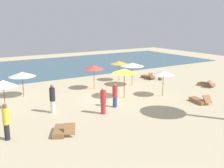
{
  "coord_description": "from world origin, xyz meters",
  "views": [
    {
      "loc": [
        -11.16,
        -16.92,
        5.95
      ],
      "look_at": [
        -0.07,
        0.48,
        1.1
      ],
      "focal_mm": 43.55,
      "sensor_mm": 36.0,
      "label": 1
    }
  ],
  "objects_px": {
    "lounger_2": "(199,101)",
    "person_2": "(6,121)",
    "umbrella_5": "(94,67)",
    "lounger_1": "(207,84)",
    "dog": "(160,79)",
    "umbrella_1": "(22,74)",
    "person_0": "(103,101)",
    "umbrella_4": "(124,71)",
    "umbrella_0": "(119,63)",
    "person_1": "(115,95)",
    "umbrella_3": "(163,73)",
    "lounger_3": "(61,131)",
    "umbrella_7": "(3,83)",
    "umbrella_6": "(132,64)",
    "person_3": "(52,99)",
    "lounger_0": "(148,77)"
  },
  "relations": [
    {
      "from": "lounger_2",
      "to": "person_2",
      "type": "height_order",
      "value": "person_2"
    },
    {
      "from": "lounger_2",
      "to": "umbrella_5",
      "type": "bearing_deg",
      "value": 120.02
    },
    {
      "from": "lounger_1",
      "to": "dog",
      "type": "relative_size",
      "value": 2.87
    },
    {
      "from": "umbrella_1",
      "to": "person_0",
      "type": "distance_m",
      "value": 7.75
    },
    {
      "from": "umbrella_4",
      "to": "umbrella_0",
      "type": "bearing_deg",
      "value": 59.81
    },
    {
      "from": "person_1",
      "to": "umbrella_3",
      "type": "bearing_deg",
      "value": 4.1
    },
    {
      "from": "umbrella_1",
      "to": "lounger_3",
      "type": "xyz_separation_m",
      "value": [
        -0.31,
        -8.5,
        -1.65
      ]
    },
    {
      "from": "umbrella_7",
      "to": "person_1",
      "type": "xyz_separation_m",
      "value": [
        6.68,
        -3.23,
        -1.07
      ]
    },
    {
      "from": "umbrella_1",
      "to": "umbrella_0",
      "type": "bearing_deg",
      "value": 4.71
    },
    {
      "from": "umbrella_7",
      "to": "lounger_1",
      "type": "height_order",
      "value": "umbrella_7"
    },
    {
      "from": "person_1",
      "to": "person_2",
      "type": "distance_m",
      "value": 7.72
    },
    {
      "from": "umbrella_1",
      "to": "umbrella_7",
      "type": "height_order",
      "value": "umbrella_7"
    },
    {
      "from": "umbrella_0",
      "to": "umbrella_4",
      "type": "relative_size",
      "value": 0.87
    },
    {
      "from": "umbrella_5",
      "to": "person_1",
      "type": "bearing_deg",
      "value": -103.35
    },
    {
      "from": "dog",
      "to": "umbrella_6",
      "type": "bearing_deg",
      "value": -174.68
    },
    {
      "from": "umbrella_4",
      "to": "lounger_3",
      "type": "distance_m",
      "value": 8.17
    },
    {
      "from": "umbrella_7",
      "to": "lounger_1",
      "type": "xyz_separation_m",
      "value": [
        17.24,
        -2.6,
        -1.74
      ]
    },
    {
      "from": "umbrella_7",
      "to": "person_3",
      "type": "distance_m",
      "value": 3.43
    },
    {
      "from": "umbrella_5",
      "to": "person_3",
      "type": "xyz_separation_m",
      "value": [
        -5.37,
        -4.13,
        -1.01
      ]
    },
    {
      "from": "umbrella_4",
      "to": "dog",
      "type": "distance_m",
      "value": 7.83
    },
    {
      "from": "dog",
      "to": "lounger_3",
      "type": "bearing_deg",
      "value": -152.21
    },
    {
      "from": "lounger_3",
      "to": "person_1",
      "type": "xyz_separation_m",
      "value": [
        5.0,
        2.32,
        0.68
      ]
    },
    {
      "from": "person_1",
      "to": "person_2",
      "type": "bearing_deg",
      "value": -168.49
    },
    {
      "from": "umbrella_1",
      "to": "lounger_2",
      "type": "bearing_deg",
      "value": -39.69
    },
    {
      "from": "lounger_1",
      "to": "lounger_3",
      "type": "height_order",
      "value": "lounger_3"
    },
    {
      "from": "umbrella_1",
      "to": "dog",
      "type": "distance_m",
      "value": 13.55
    },
    {
      "from": "umbrella_4",
      "to": "umbrella_3",
      "type": "bearing_deg",
      "value": -23.04
    },
    {
      "from": "lounger_3",
      "to": "person_0",
      "type": "distance_m",
      "value": 3.97
    },
    {
      "from": "person_1",
      "to": "person_2",
      "type": "height_order",
      "value": "person_2"
    },
    {
      "from": "person_3",
      "to": "umbrella_0",
      "type": "bearing_deg",
      "value": 32.37
    },
    {
      "from": "umbrella_7",
      "to": "lounger_0",
      "type": "relative_size",
      "value": 1.23
    },
    {
      "from": "umbrella_1",
      "to": "umbrella_7",
      "type": "distance_m",
      "value": 3.56
    },
    {
      "from": "person_1",
      "to": "umbrella_7",
      "type": "bearing_deg",
      "value": 154.19
    },
    {
      "from": "person_1",
      "to": "umbrella_1",
      "type": "bearing_deg",
      "value": 127.16
    },
    {
      "from": "lounger_1",
      "to": "person_0",
      "type": "xyz_separation_m",
      "value": [
        -11.97,
        -1.42,
        0.71
      ]
    },
    {
      "from": "umbrella_7",
      "to": "dog",
      "type": "relative_size",
      "value": 3.42
    },
    {
      "from": "umbrella_1",
      "to": "person_3",
      "type": "distance_m",
      "value": 5.1
    },
    {
      "from": "umbrella_1",
      "to": "lounger_3",
      "type": "distance_m",
      "value": 8.67
    },
    {
      "from": "umbrella_4",
      "to": "person_2",
      "type": "distance_m",
      "value": 10.03
    },
    {
      "from": "umbrella_0",
      "to": "umbrella_6",
      "type": "bearing_deg",
      "value": -94.05
    },
    {
      "from": "lounger_1",
      "to": "person_2",
      "type": "height_order",
      "value": "person_2"
    },
    {
      "from": "umbrella_3",
      "to": "person_0",
      "type": "bearing_deg",
      "value": -169.75
    },
    {
      "from": "umbrella_1",
      "to": "umbrella_6",
      "type": "height_order",
      "value": "umbrella_6"
    },
    {
      "from": "umbrella_7",
      "to": "lounger_1",
      "type": "distance_m",
      "value": 17.52
    },
    {
      "from": "lounger_1",
      "to": "lounger_2",
      "type": "distance_m",
      "value": 5.71
    },
    {
      "from": "umbrella_7",
      "to": "umbrella_1",
      "type": "bearing_deg",
      "value": 55.96
    },
    {
      "from": "dog",
      "to": "person_1",
      "type": "bearing_deg",
      "value": -150.61
    },
    {
      "from": "umbrella_0",
      "to": "person_3",
      "type": "height_order",
      "value": "umbrella_0"
    },
    {
      "from": "umbrella_7",
      "to": "person_2",
      "type": "xyz_separation_m",
      "value": [
        -0.88,
        -4.77,
        -0.93
      ]
    },
    {
      "from": "umbrella_4",
      "to": "lounger_0",
      "type": "relative_size",
      "value": 1.33
    }
  ]
}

